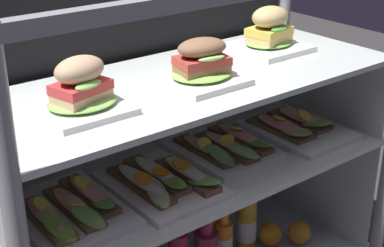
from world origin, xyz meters
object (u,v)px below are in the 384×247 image
juice_bottle_front_second (223,240)px  plated_roll_sandwich_right_of_center (202,66)px  plated_roll_sandwich_center (269,34)px  orange_fruit_near_left_post (270,234)px  open_sandwich_tray_near_left_corner (224,146)px  juice_bottle_front_fourth (247,221)px  plated_roll_sandwich_left_of_center (81,92)px  open_sandwich_tray_mid_right (295,127)px  orange_fruit_beside_bottles (299,232)px  open_sandwich_tray_far_left (163,181)px  open_sandwich_tray_far_right (71,209)px

juice_bottle_front_second → plated_roll_sandwich_right_of_center: bearing=-152.3°
plated_roll_sandwich_center → orange_fruit_near_left_post: bearing=-77.7°
open_sandwich_tray_near_left_corner → juice_bottle_front_fourth: bearing=13.1°
plated_roll_sandwich_left_of_center → juice_bottle_front_fourth: 0.83m
juice_bottle_front_second → orange_fruit_near_left_post: juice_bottle_front_second is taller
open_sandwich_tray_mid_right → orange_fruit_beside_bottles: bearing=-46.6°
juice_bottle_front_second → orange_fruit_beside_bottles: (0.26, -0.08, -0.04)m
open_sandwich_tray_near_left_corner → orange_fruit_beside_bottles: (0.29, -0.06, -0.37)m
plated_roll_sandwich_center → open_sandwich_tray_far_left: 0.53m
open_sandwich_tray_far_left → orange_fruit_beside_bottles: 0.65m
open_sandwich_tray_far_left → orange_fruit_near_left_post: bearing=6.4°
open_sandwich_tray_near_left_corner → juice_bottle_front_fourth: open_sandwich_tray_near_left_corner is taller
open_sandwich_tray_far_left → open_sandwich_tray_near_left_corner: bearing=12.5°
open_sandwich_tray_far_right → plated_roll_sandwich_right_of_center: bearing=-4.6°
open_sandwich_tray_far_right → open_sandwich_tray_far_left: (0.24, -0.02, 0.00)m
plated_roll_sandwich_left_of_center → orange_fruit_near_left_post: plated_roll_sandwich_left_of_center is taller
plated_roll_sandwich_center → juice_bottle_front_second: bearing=-174.0°
open_sandwich_tray_near_left_corner → plated_roll_sandwich_left_of_center: bearing=-174.2°
open_sandwich_tray_near_left_corner → juice_bottle_front_fourth: size_ratio=1.25×
open_sandwich_tray_far_right → juice_bottle_front_fourth: bearing=5.8°
plated_roll_sandwich_center → open_sandwich_tray_near_left_corner: 0.34m
open_sandwich_tray_mid_right → orange_fruit_beside_bottles: size_ratio=3.99×
open_sandwich_tray_far_left → juice_bottle_front_second: 0.44m
plated_roll_sandwich_center → open_sandwich_tray_far_right: plated_roll_sandwich_center is taller
orange_fruit_beside_bottles → open_sandwich_tray_near_left_corner: bearing=168.7°
plated_roll_sandwich_left_of_center → plated_roll_sandwich_right_of_center: bearing=-2.9°
plated_roll_sandwich_right_of_center → open_sandwich_tray_mid_right: plated_roll_sandwich_right_of_center is taller
juice_bottle_front_fourth → plated_roll_sandwich_center: bearing=6.5°
open_sandwich_tray_near_left_corner → orange_fruit_beside_bottles: size_ratio=3.99×
plated_roll_sandwich_center → juice_bottle_front_second: size_ratio=0.97×
juice_bottle_front_second → juice_bottle_front_fourth: (0.11, 0.01, 0.02)m
open_sandwich_tray_far_right → open_sandwich_tray_far_left: size_ratio=1.00×
open_sandwich_tray_far_left → plated_roll_sandwich_right_of_center: bearing=-3.4°
juice_bottle_front_fourth → orange_fruit_near_left_post: 0.10m
juice_bottle_front_fourth → orange_fruit_beside_bottles: (0.15, -0.09, -0.06)m
open_sandwich_tray_far_right → open_sandwich_tray_mid_right: (0.75, 0.00, -0.00)m
plated_roll_sandwich_center → open_sandwich_tray_far_right: bearing=-174.1°
plated_roll_sandwich_center → orange_fruit_near_left_post: size_ratio=2.54×
open_sandwich_tray_mid_right → plated_roll_sandwich_center: bearing=133.8°
open_sandwich_tray_mid_right → orange_fruit_near_left_post: size_ratio=3.96×
juice_bottle_front_second → orange_fruit_near_left_post: bearing=-7.6°
plated_roll_sandwich_left_of_center → open_sandwich_tray_far_left: plated_roll_sandwich_left_of_center is taller
juice_bottle_front_fourth → plated_roll_sandwich_right_of_center: bearing=-160.6°
plated_roll_sandwich_left_of_center → orange_fruit_beside_bottles: bearing=-0.9°
orange_fruit_near_left_post → open_sandwich_tray_far_left: bearing=-173.6°
plated_roll_sandwich_left_of_center → open_sandwich_tray_near_left_corner: plated_roll_sandwich_left_of_center is taller
plated_roll_sandwich_center → juice_bottle_front_fourth: plated_roll_sandwich_center is taller
plated_roll_sandwich_right_of_center → orange_fruit_near_left_post: plated_roll_sandwich_right_of_center is taller
plated_roll_sandwich_center → juice_bottle_front_fourth: (-0.06, -0.01, -0.59)m
open_sandwich_tray_mid_right → juice_bottle_front_second: open_sandwich_tray_mid_right is taller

